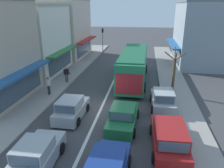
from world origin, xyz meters
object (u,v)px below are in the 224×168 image
object	(u,v)px
pedestrian_with_handbag_near	(66,74)
pedestrian_browsing_midblock	(48,85)
sedan_queue_gap_filler	(123,117)
city_bus	(134,64)
traffic_light_downstreet	(103,37)
hatchback_behind_bus_mid	(71,109)
parked_hatchback_kerb_second	(163,100)
parked_wagon_kerb_front	(169,138)
street_tree_right	(174,73)
sedan_behind_bus_near	(35,157)

from	to	relation	value
pedestrian_with_handbag_near	pedestrian_browsing_midblock	bearing A→B (deg)	-97.01
sedan_queue_gap_filler	pedestrian_with_handbag_near	xyz separation A→B (m)	(-6.69, 7.59, 0.40)
city_bus	traffic_light_downstreet	size ratio (longest dim) A/B	2.59
hatchback_behind_bus_mid	parked_hatchback_kerb_second	distance (m)	7.05
sedan_queue_gap_filler	pedestrian_with_handbag_near	size ratio (longest dim) A/B	2.62
hatchback_behind_bus_mid	parked_wagon_kerb_front	world-z (taller)	parked_wagon_kerb_front
parked_wagon_kerb_front	pedestrian_browsing_midblock	size ratio (longest dim) A/B	2.80
hatchback_behind_bus_mid	street_tree_right	world-z (taller)	street_tree_right
parked_hatchback_kerb_second	street_tree_right	world-z (taller)	street_tree_right
parked_wagon_kerb_front	traffic_light_downstreet	bearing A→B (deg)	109.17
parked_wagon_kerb_front	street_tree_right	distance (m)	8.59
pedestrian_with_handbag_near	sedan_behind_bus_near	bearing A→B (deg)	-76.95
traffic_light_downstreet	pedestrian_browsing_midblock	bearing A→B (deg)	-93.86
parked_wagon_kerb_front	pedestrian_with_handbag_near	world-z (taller)	pedestrian_with_handbag_near
hatchback_behind_bus_mid	parked_wagon_kerb_front	distance (m)	7.11
pedestrian_with_handbag_near	city_bus	bearing A→B (deg)	14.84
hatchback_behind_bus_mid	parked_hatchback_kerb_second	xyz separation A→B (m)	(6.56, 2.59, 0.00)
sedan_behind_bus_near	pedestrian_browsing_midblock	world-z (taller)	pedestrian_browsing_midblock
pedestrian_with_handbag_near	pedestrian_browsing_midblock	size ratio (longest dim) A/B	1.00
city_bus	sedan_queue_gap_filler	world-z (taller)	city_bus
sedan_queue_gap_filler	pedestrian_with_handbag_near	world-z (taller)	pedestrian_with_handbag_near
sedan_behind_bus_near	street_tree_right	bearing A→B (deg)	55.14
sedan_behind_bus_near	street_tree_right	size ratio (longest dim) A/B	1.00
city_bus	parked_hatchback_kerb_second	bearing A→B (deg)	-66.78
street_tree_right	sedan_behind_bus_near	bearing A→B (deg)	-124.86
pedestrian_browsing_midblock	parked_hatchback_kerb_second	bearing A→B (deg)	-5.92
parked_wagon_kerb_front	sedan_behind_bus_near	bearing A→B (deg)	-158.93
city_bus	traffic_light_downstreet	world-z (taller)	traffic_light_downstreet
street_tree_right	hatchback_behind_bus_mid	bearing A→B (deg)	-143.08
pedestrian_with_handbag_near	hatchback_behind_bus_mid	bearing A→B (deg)	-67.61
street_tree_right	pedestrian_browsing_midblock	size ratio (longest dim) A/B	2.60
traffic_light_downstreet	parked_wagon_kerb_front	bearing A→B (deg)	-70.83
sedan_behind_bus_near	pedestrian_with_handbag_near	distance (m)	12.64
sedan_queue_gap_filler	pedestrian_browsing_midblock	bearing A→B (deg)	149.67
sedan_behind_bus_near	street_tree_right	distance (m)	13.45
sedan_behind_bus_near	pedestrian_with_handbag_near	xyz separation A→B (m)	(-2.85, 12.31, 0.40)
city_bus	hatchback_behind_bus_mid	distance (m)	9.72
pedestrian_browsing_midblock	traffic_light_downstreet	bearing A→B (deg)	86.14
city_bus	parked_hatchback_kerb_second	size ratio (longest dim) A/B	2.90
hatchback_behind_bus_mid	traffic_light_downstreet	size ratio (longest dim) A/B	0.89
city_bus	street_tree_right	size ratio (longest dim) A/B	2.57
hatchback_behind_bus_mid	traffic_light_downstreet	bearing A→B (deg)	95.34
city_bus	pedestrian_browsing_midblock	xyz separation A→B (m)	(-7.20, -5.23, -0.81)
parked_wagon_kerb_front	parked_hatchback_kerb_second	size ratio (longest dim) A/B	1.21
city_bus	sedan_behind_bus_near	distance (m)	14.69
city_bus	traffic_light_downstreet	bearing A→B (deg)	114.08
city_bus	hatchback_behind_bus_mid	world-z (taller)	city_bus
traffic_light_downstreet	pedestrian_with_handbag_near	size ratio (longest dim) A/B	2.58
parked_hatchback_kerb_second	parked_wagon_kerb_front	bearing A→B (deg)	-89.84
sedan_queue_gap_filler	parked_wagon_kerb_front	distance (m)	3.53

